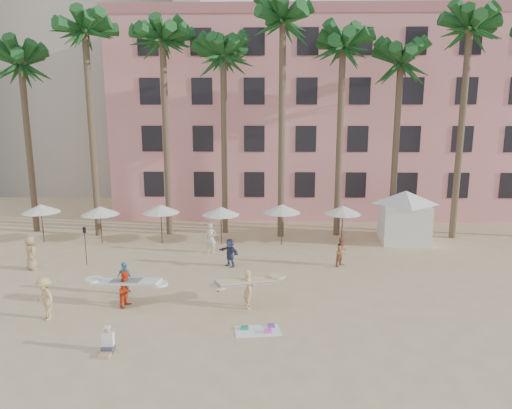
{
  "coord_description": "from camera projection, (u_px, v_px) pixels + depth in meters",
  "views": [
    {
      "loc": [
        2.11,
        -16.73,
        8.58
      ],
      "look_at": [
        1.49,
        6.0,
        4.0
      ],
      "focal_mm": 32.0,
      "sensor_mm": 36.0,
      "label": 1
    }
  ],
  "objects": [
    {
      "name": "ground",
      "position": [
        215.0,
        332.0,
        18.15
      ],
      "size": [
        120.0,
        120.0,
        0.0
      ],
      "primitive_type": "plane",
      "color": "#D1B789",
      "rests_on": "ground"
    },
    {
      "name": "pink_hotel",
      "position": [
        322.0,
        119.0,
        41.86
      ],
      "size": [
        35.0,
        14.0,
        16.0
      ],
      "primitive_type": "cube",
      "color": "pink",
      "rests_on": "ground"
    },
    {
      "name": "palm_row",
      "position": [
        245.0,
        46.0,
        30.27
      ],
      "size": [
        44.4,
        5.4,
        16.3
      ],
      "color": "brown",
      "rests_on": "ground"
    },
    {
      "name": "umbrella_row",
      "position": [
        191.0,
        210.0,
        30.02
      ],
      "size": [
        22.5,
        2.7,
        2.73
      ],
      "color": "#332B23",
      "rests_on": "ground"
    },
    {
      "name": "cabana",
      "position": [
        405.0,
        212.0,
        30.54
      ],
      "size": [
        4.85,
        4.85,
        3.5
      ],
      "color": "white",
      "rests_on": "ground"
    },
    {
      "name": "beach_towel",
      "position": [
        259.0,
        330.0,
        18.29
      ],
      "size": [
        1.92,
        1.24,
        0.14
      ],
      "color": "white",
      "rests_on": "ground"
    },
    {
      "name": "carrier_yellow",
      "position": [
        248.0,
        286.0,
        20.27
      ],
      "size": [
        2.95,
        2.01,
        1.78
      ],
      "color": "tan",
      "rests_on": "ground"
    },
    {
      "name": "carrier_white",
      "position": [
        126.0,
        287.0,
        20.46
      ],
      "size": [
        3.24,
        1.21,
        1.66
      ],
      "color": "#F34119",
      "rests_on": "ground"
    },
    {
      "name": "beachgoers",
      "position": [
        158.0,
        263.0,
        23.8
      ],
      "size": [
        18.43,
        10.39,
        1.91
      ],
      "color": "tan",
      "rests_on": "ground"
    },
    {
      "name": "paddle",
      "position": [
        85.0,
        241.0,
        25.98
      ],
      "size": [
        0.18,
        0.04,
        2.23
      ],
      "color": "black",
      "rests_on": "ground"
    },
    {
      "name": "seated_man",
      "position": [
        108.0,
        344.0,
        16.59
      ],
      "size": [
        0.42,
        0.74,
        0.96
      ],
      "color": "#3F3F4C",
      "rests_on": "ground"
    }
  ]
}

